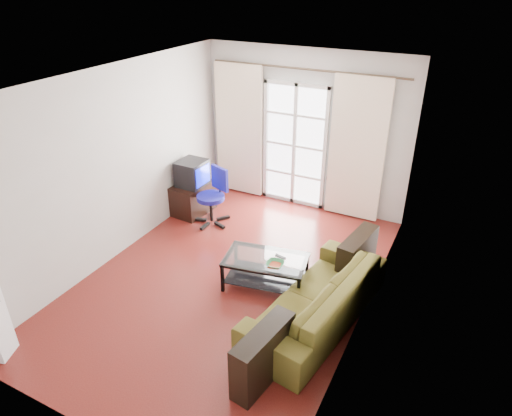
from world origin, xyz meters
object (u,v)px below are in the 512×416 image
(tv_stand, at_px, (193,198))
(crt_tv, at_px, (191,173))
(sofa, at_px, (317,298))
(coffee_table, at_px, (266,268))
(task_chair, at_px, (213,207))

(tv_stand, height_order, crt_tv, crt_tv)
(sofa, xyz_separation_m, crt_tv, (-2.86, 1.63, 0.42))
(sofa, distance_m, tv_stand, 3.29)
(tv_stand, relative_size, crt_tv, 1.47)
(crt_tv, bearing_deg, sofa, -27.96)
(coffee_table, bearing_deg, crt_tv, 147.13)
(tv_stand, bearing_deg, task_chair, -12.40)
(tv_stand, relative_size, task_chair, 0.76)
(sofa, bearing_deg, crt_tv, -110.67)
(sofa, height_order, task_chair, task_chair)
(coffee_table, distance_m, task_chair, 1.93)
(coffee_table, bearing_deg, sofa, -21.09)
(sofa, relative_size, coffee_table, 1.98)
(coffee_table, relative_size, task_chair, 1.24)
(tv_stand, height_order, task_chair, task_chair)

